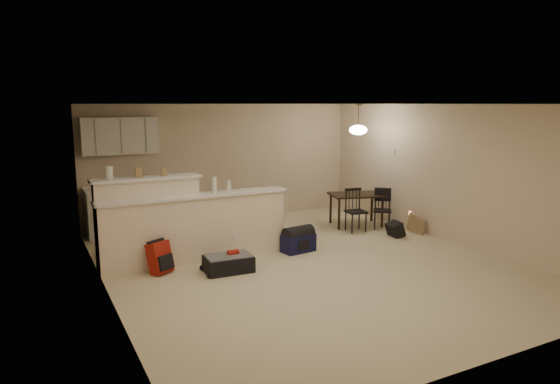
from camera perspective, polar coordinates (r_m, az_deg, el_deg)
room at (r=7.73m, az=3.05°, el=0.71°), size 7.00×7.02×2.50m
breakfast_bar at (r=8.07m, az=-11.47°, el=-3.73°), size 3.08×0.58×1.39m
upper_cabinets at (r=10.05m, az=-17.89°, el=6.14°), size 1.40×0.34×0.70m
kitchen_counter at (r=10.15m, az=-16.21°, el=-2.02°), size 1.80×0.60×0.90m
thermostat at (r=10.68m, az=12.74°, el=4.42°), size 0.02×0.12×0.12m
jar at (r=7.84m, az=-18.91°, el=2.09°), size 0.10×0.10×0.20m
cereal_box at (r=7.92m, az=-15.87°, el=2.17°), size 0.10×0.07×0.16m
small_box at (r=8.01m, az=-13.10°, el=2.24°), size 0.08×0.06×0.12m
bottle_a at (r=8.05m, az=-7.50°, el=0.79°), size 0.07×0.07×0.26m
bottle_b at (r=8.14m, az=-5.85°, el=0.65°), size 0.06×0.06×0.18m
dining_table at (r=10.44m, az=8.72°, el=-0.65°), size 1.22×0.97×0.67m
pendant_lamp at (r=10.27m, az=8.93°, el=7.07°), size 0.36×0.36×0.62m
dining_chair_near at (r=9.97m, az=8.68°, el=-2.09°), size 0.42×0.40×0.85m
dining_chair_far at (r=10.27m, az=11.62°, el=-1.96°), size 0.48×0.48×0.80m
suitcase at (r=7.65m, az=-5.91°, el=-8.17°), size 0.73×0.50×0.24m
red_backpack at (r=7.72m, az=-13.59°, el=-7.30°), size 0.37×0.33×0.47m
navy_duffel at (r=8.59m, az=2.09°, el=-5.83°), size 0.60×0.38×0.31m
black_daypack at (r=9.78m, az=13.04°, el=-4.21°), size 0.25×0.33×0.27m
cardboard_sheet at (r=10.11m, az=15.29°, el=-3.63°), size 0.02×0.45×0.35m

